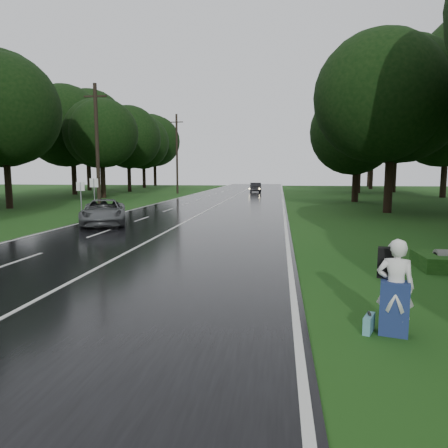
% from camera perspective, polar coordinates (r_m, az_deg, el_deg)
% --- Properties ---
extents(ground, '(160.00, 160.00, 0.00)m').
position_cam_1_polar(ground, '(11.76, -20.20, -7.55)').
color(ground, '#1D4614').
rests_on(ground, ground).
extents(road, '(12.00, 140.00, 0.04)m').
position_cam_1_polar(road, '(30.64, -2.46, 1.86)').
color(road, black).
rests_on(road, ground).
extents(lane_center, '(0.12, 140.00, 0.01)m').
position_cam_1_polar(lane_center, '(30.64, -2.46, 1.91)').
color(lane_center, silver).
rests_on(lane_center, road).
extents(grey_car, '(3.97, 5.49, 1.39)m').
position_cam_1_polar(grey_car, '(23.38, -16.57, 1.63)').
color(grey_car, '#4E5153').
rests_on(grey_car, road).
extents(far_car, '(1.91, 4.36, 1.39)m').
position_cam_1_polar(far_car, '(58.47, 4.43, 5.15)').
color(far_car, black).
rests_on(far_car, road).
extents(hitchhiker, '(0.73, 0.68, 1.76)m').
position_cam_1_polar(hitchhiker, '(7.98, 22.86, -8.60)').
color(hitchhiker, silver).
rests_on(hitchhiker, ground).
extents(suitcase, '(0.30, 0.47, 0.32)m').
position_cam_1_polar(suitcase, '(8.11, 19.71, -13.05)').
color(suitcase, teal).
rests_on(suitcase, ground).
extents(utility_pole_mid, '(1.80, 0.28, 9.58)m').
position_cam_1_polar(utility_pole_mid, '(33.17, -17.09, 1.93)').
color(utility_pole_mid, black).
rests_on(utility_pole_mid, ground).
extents(utility_pole_far, '(1.80, 0.28, 10.70)m').
position_cam_1_polar(utility_pole_far, '(56.34, -6.56, 4.29)').
color(utility_pole_far, black).
rests_on(utility_pole_far, ground).
extents(road_sign_a, '(0.55, 0.10, 2.29)m').
position_cam_1_polar(road_sign_a, '(27.73, -19.37, 0.84)').
color(road_sign_a, white).
rests_on(road_sign_a, ground).
extents(road_sign_b, '(0.60, 0.10, 2.49)m').
position_cam_1_polar(road_sign_b, '(29.44, -17.67, 1.26)').
color(road_sign_b, white).
rests_on(road_sign_b, ground).
extents(tree_left_d, '(8.64, 8.64, 13.50)m').
position_cam_1_polar(tree_left_d, '(37.23, -27.90, 1.95)').
color(tree_left_d, black).
rests_on(tree_left_d, ground).
extents(tree_left_e, '(8.35, 8.35, 13.04)m').
position_cam_1_polar(tree_left_e, '(48.55, -16.56, 3.56)').
color(tree_left_e, black).
rests_on(tree_left_e, ground).
extents(tree_left_f, '(8.82, 8.82, 13.79)m').
position_cam_1_polar(tree_left_f, '(63.13, -13.13, 4.47)').
color(tree_left_f, black).
rests_on(tree_left_f, ground).
extents(tree_right_d, '(8.94, 8.94, 13.97)m').
position_cam_1_polar(tree_right_d, '(31.75, 21.96, 1.49)').
color(tree_right_d, black).
rests_on(tree_right_d, ground).
extents(tree_right_e, '(7.11, 7.11, 11.11)m').
position_cam_1_polar(tree_right_e, '(42.35, 17.90, 3.00)').
color(tree_right_e, black).
rests_on(tree_right_e, ground).
extents(tree_right_f, '(10.07, 10.07, 15.73)m').
position_cam_1_polar(tree_right_f, '(60.27, 18.28, 4.16)').
color(tree_right_f, black).
rests_on(tree_right_f, ground).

